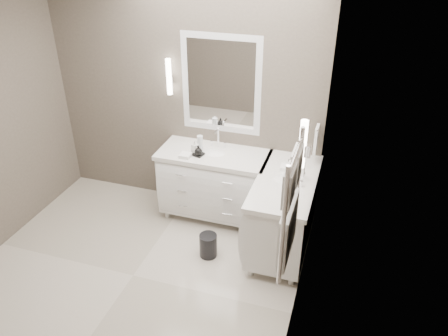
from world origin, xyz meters
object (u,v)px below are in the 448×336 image
(vanity_right, at_px, (284,209))
(waste_bin, at_px, (208,245))
(vanity_back, at_px, (214,181))
(towel_ladder, at_px, (290,212))

(vanity_right, height_order, waste_bin, vanity_right)
(vanity_right, relative_size, waste_bin, 4.76)
(vanity_back, height_order, towel_ladder, towel_ladder)
(towel_ladder, xyz_separation_m, waste_bin, (-0.93, 0.92, -1.26))
(vanity_back, distance_m, vanity_right, 0.93)
(towel_ladder, relative_size, waste_bin, 3.46)
(vanity_back, xyz_separation_m, towel_ladder, (1.10, -1.63, 0.91))
(vanity_right, xyz_separation_m, waste_bin, (-0.71, -0.38, -0.36))
(vanity_back, bearing_deg, towel_ladder, -55.90)
(vanity_right, height_order, towel_ladder, towel_ladder)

